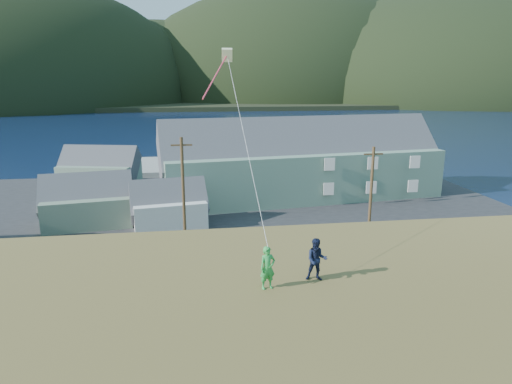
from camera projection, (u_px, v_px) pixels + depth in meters
The scene contains 15 objects.
ground at pixel (189, 267), 35.02m from camera, with size 900.00×900.00×0.00m, color #0A1638.
grass_strip at pixel (189, 277), 33.09m from camera, with size 110.00×8.00×0.10m, color #4C3D19.
waterfront_lot at pixel (188, 207), 51.33m from camera, with size 72.00×36.00×0.12m, color #28282B.
wharf at pixel (150, 167), 72.50m from camera, with size 26.00×14.00×0.90m, color gray.
far_shore at pixel (188, 96), 351.71m from camera, with size 900.00×320.00×2.00m, color black.
far_hills at pixel (241, 97), 307.80m from camera, with size 760.00×265.00×143.00m.
lodge at pixel (301, 161), 54.56m from camera, with size 34.32×13.56×11.75m.
shed_palegreen_near at pixel (88, 202), 44.55m from camera, with size 9.30×6.54×6.24m.
shed_white at pixel (169, 206), 43.80m from camera, with size 7.84×5.79×5.73m.
shed_palegreen_far at pixel (100, 168), 60.19m from camera, with size 11.04×7.81×6.73m.
utility_poles at pixel (170, 204), 35.15m from camera, with size 33.08×0.24×9.71m.
parked_cars at pixel (132, 193), 54.45m from camera, with size 18.20×10.67×1.51m.
kite_flyer_green at pixel (268, 268), 15.20m from camera, with size 0.54×0.35×1.48m, color green.
kite_flyer_navy at pixel (317, 260), 15.83m from camera, with size 0.74×0.58×1.52m, color #121A34.
kite_rig at pixel (226, 60), 19.81m from camera, with size 0.97×3.71×9.48m.
Camera 1 is at (0.47, -33.00, 14.07)m, focal length 32.00 mm.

